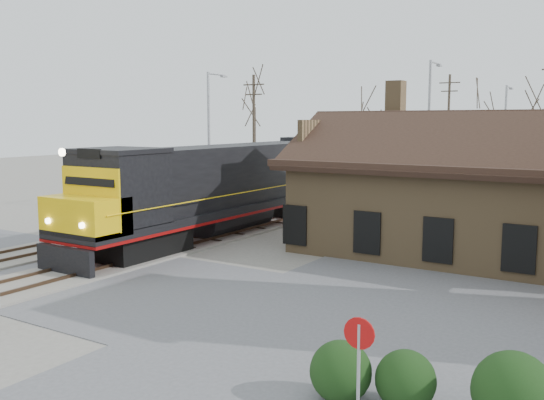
{
  "coord_description": "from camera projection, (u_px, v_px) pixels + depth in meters",
  "views": [
    {
      "loc": [
        18.93,
        -15.28,
        5.97
      ],
      "look_at": [
        3.64,
        9.0,
        2.19
      ],
      "focal_mm": 40.0,
      "sensor_mm": 36.0,
      "label": 1
    }
  ],
  "objects": [
    {
      "name": "ground",
      "position": [
        70.0,
        275.0,
        23.6
      ],
      "size": [
        140.0,
        140.0,
        0.0
      ],
      "primitive_type": "plane",
      "color": "gray",
      "rests_on": "ground"
    },
    {
      "name": "road",
      "position": [
        70.0,
        274.0,
        23.59
      ],
      "size": [
        60.0,
        9.0,
        0.03
      ],
      "primitive_type": "cube",
      "color": "#59595E",
      "rests_on": "ground"
    },
    {
      "name": "track_main",
      "position": [
        274.0,
        220.0,
        36.17
      ],
      "size": [
        3.4,
        90.0,
        0.24
      ],
      "color": "gray",
      "rests_on": "ground"
    },
    {
      "name": "track_siding",
      "position": [
        214.0,
        214.0,
        38.55
      ],
      "size": [
        3.4,
        90.0,
        0.24
      ],
      "color": "gray",
      "rests_on": "ground"
    },
    {
      "name": "depot",
      "position": [
        466.0,
        201.0,
        27.02
      ],
      "size": [
        15.2,
        9.31,
        7.9
      ],
      "color": "olive",
      "rests_on": "ground"
    },
    {
      "name": "locomotive_lead",
      "position": [
        224.0,
        186.0,
        31.7
      ],
      "size": [
        3.28,
        21.94,
        4.88
      ],
      "color": "black",
      "rests_on": "ground"
    },
    {
      "name": "locomotive_trailing",
      "position": [
        384.0,
        162.0,
        50.34
      ],
      "size": [
        3.28,
        21.94,
        4.62
      ],
      "color": "black",
      "rests_on": "ground"
    },
    {
      "name": "crossbuck_far",
      "position": [
        74.0,
        200.0,
        30.56
      ],
      "size": [
        1.2,
        0.31,
        4.19
      ],
      "rotation": [
        0.0,
        0.0,
        3.18
      ],
      "color": "#A5A8AD",
      "rests_on": "ground"
    },
    {
      "name": "do_not_enter_sign",
      "position": [
        359.0,
        350.0,
        11.84
      ],
      "size": [
        0.65,
        0.07,
        2.18
      ],
      "rotation": [
        0.0,
        0.0,
        0.01
      ],
      "color": "#A5A8AD",
      "rests_on": "ground"
    },
    {
      "name": "hedge_a",
      "position": [
        341.0,
        371.0,
        12.88
      ],
      "size": [
        1.33,
        1.33,
        1.33
      ],
      "primitive_type": "sphere",
      "color": "black",
      "rests_on": "ground"
    },
    {
      "name": "hedge_b",
      "position": [
        406.0,
        380.0,
        12.52
      ],
      "size": [
        1.26,
        1.26,
        1.26
      ],
      "primitive_type": "sphere",
      "color": "black",
      "rests_on": "ground"
    },
    {
      "name": "hedge_c",
      "position": [
        513.0,
        392.0,
        11.62
      ],
      "size": [
        1.58,
        1.58,
        1.58
      ],
      "primitive_type": "sphere",
      "color": "black",
      "rests_on": "ground"
    },
    {
      "name": "streetlight_a",
      "position": [
        210.0,
        134.0,
        39.93
      ],
      "size": [
        0.25,
        2.04,
        9.1
      ],
      "color": "#A5A8AD",
      "rests_on": "ground"
    },
    {
      "name": "streetlight_b",
      "position": [
        429.0,
        131.0,
        36.92
      ],
      "size": [
        0.25,
        2.04,
        9.57
      ],
      "color": "#A5A8AD",
      "rests_on": "ground"
    },
    {
      "name": "streetlight_c",
      "position": [
        505.0,
        135.0,
        46.56
      ],
      "size": [
        0.25,
        2.04,
        8.63
      ],
      "color": "#A5A8AD",
      "rests_on": "ground"
    },
    {
      "name": "utility_pole_a",
      "position": [
        254.0,
        131.0,
        50.22
      ],
      "size": [
        2.0,
        0.24,
        9.69
      ],
      "color": "#382D23",
      "rests_on": "ground"
    },
    {
      "name": "utility_pole_b",
      "position": [
        448.0,
        126.0,
        58.7
      ],
      "size": [
        2.0,
        0.24,
        10.37
      ],
      "color": "#382D23",
      "rests_on": "ground"
    },
    {
      "name": "tree_a",
      "position": [
        254.0,
        95.0,
        57.79
      ],
      "size": [
        4.82,
        4.82,
        11.81
      ],
      "color": "#382D23",
      "rests_on": "ground"
    },
    {
      "name": "tree_b",
      "position": [
        368.0,
        114.0,
        57.49
      ],
      "size": [
        3.75,
        3.75,
        9.19
      ],
      "color": "#382D23",
      "rests_on": "ground"
    },
    {
      "name": "tree_c",
      "position": [
        485.0,
        109.0,
        61.43
      ],
      "size": [
        4.1,
        4.1,
        10.05
      ],
      "color": "#382D23",
      "rests_on": "ground"
    },
    {
      "name": "tree_d",
      "position": [
        532.0,
        113.0,
        52.04
      ],
      "size": [
        3.81,
        3.81,
        9.34
      ],
      "color": "#382D23",
      "rests_on": "ground"
    }
  ]
}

